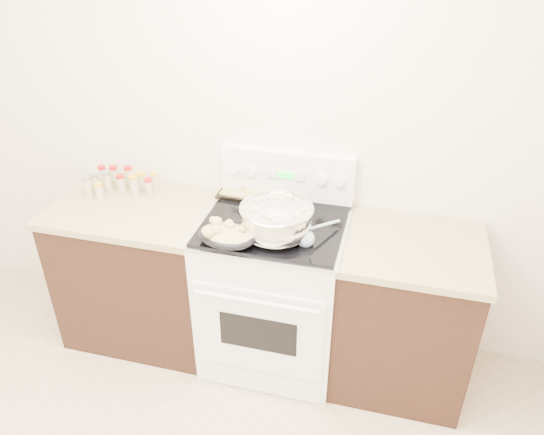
% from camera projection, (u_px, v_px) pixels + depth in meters
% --- Properties ---
extents(counter_left, '(0.93, 0.67, 0.92)m').
position_uv_depth(counter_left, '(144.00, 270.00, 3.25)').
color(counter_left, black).
rests_on(counter_left, ground).
extents(counter_right, '(0.73, 0.67, 0.92)m').
position_uv_depth(counter_right, '(403.00, 313.00, 2.91)').
color(counter_right, black).
rests_on(counter_right, ground).
extents(kitchen_range, '(0.78, 0.73, 1.22)m').
position_uv_depth(kitchen_range, '(274.00, 288.00, 3.05)').
color(kitchen_range, white).
rests_on(kitchen_range, ground).
extents(mixing_bowl, '(0.47, 0.47, 0.22)m').
position_uv_depth(mixing_bowl, '(276.00, 221.00, 2.66)').
color(mixing_bowl, silver).
rests_on(mixing_bowl, kitchen_range).
extents(roasting_pan, '(0.33, 0.25, 0.12)m').
position_uv_depth(roasting_pan, '(226.00, 235.00, 2.62)').
color(roasting_pan, black).
rests_on(roasting_pan, kitchen_range).
extents(baking_sheet, '(0.40, 0.29, 0.06)m').
position_uv_depth(baking_sheet, '(255.00, 191.00, 3.08)').
color(baking_sheet, black).
rests_on(baking_sheet, kitchen_range).
extents(wooden_spoon, '(0.20, 0.20, 0.04)m').
position_uv_depth(wooden_spoon, '(271.00, 217.00, 2.83)').
color(wooden_spoon, tan).
rests_on(wooden_spoon, kitchen_range).
extents(blue_ladle, '(0.19, 0.26, 0.11)m').
position_uv_depth(blue_ladle, '(307.00, 237.00, 2.62)').
color(blue_ladle, '#89B1CC').
rests_on(blue_ladle, kitchen_range).
extents(spice_jars, '(0.39, 0.24, 0.13)m').
position_uv_depth(spice_jars, '(119.00, 182.00, 3.13)').
color(spice_jars, '#BFB28C').
rests_on(spice_jars, counter_left).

